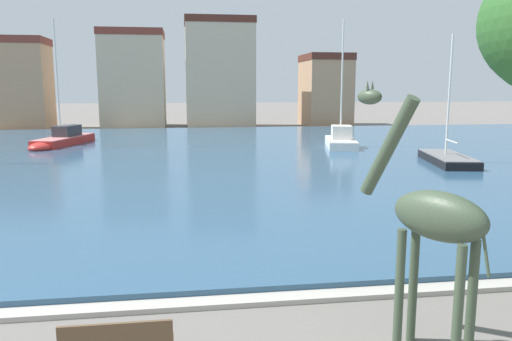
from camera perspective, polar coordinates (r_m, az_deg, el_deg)
harbor_water at (r=33.10m, az=-8.17°, el=1.57°), size 89.80×44.82×0.26m
quay_edge_coping at (r=11.11m, az=-7.72°, el=-14.87°), size 89.80×0.50×0.12m
giraffe_statue at (r=8.95m, az=19.34°, el=-5.30°), size 1.73×2.52×4.75m
sailboat_red at (r=40.94m, az=-21.35°, el=3.18°), size 3.76×7.88×9.63m
sailboat_white at (r=37.90m, az=9.59°, el=3.31°), size 3.17×6.36×9.48m
sailboat_black at (r=31.66m, az=20.68°, el=1.21°), size 3.18×6.85×7.63m
townhouse_end_terrace at (r=62.15m, az=-25.44°, el=8.95°), size 6.54×5.33×10.04m
townhouse_narrow_midrow at (r=61.46m, az=-13.82°, el=10.11°), size 7.37×6.30×11.17m
townhouse_tall_gabled at (r=60.01m, az=-4.15°, el=11.05°), size 8.04×5.36×12.58m
townhouse_wide_warehouse at (r=62.23m, az=7.90°, el=9.08°), size 5.28×7.06×8.55m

